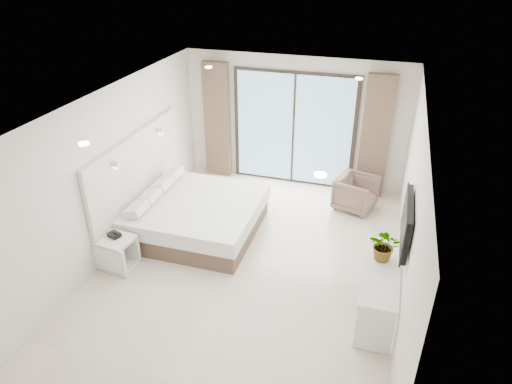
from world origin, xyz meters
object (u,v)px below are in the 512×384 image
bed (195,216)px  nightstand (116,252)px  console_desk (380,282)px  armchair (356,192)px

bed → nightstand: (-0.80, -1.31, -0.05)m
console_desk → armchair: size_ratio=2.12×
bed → nightstand: bearing=-121.6°
armchair → bed: bearing=137.3°
bed → armchair: size_ratio=2.99×
bed → console_desk: size_ratio=1.41×
nightstand → armchair: 4.56m
nightstand → console_desk: (4.06, 0.11, 0.29)m
bed → console_desk: console_desk is taller
nightstand → bed: bearing=65.1°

